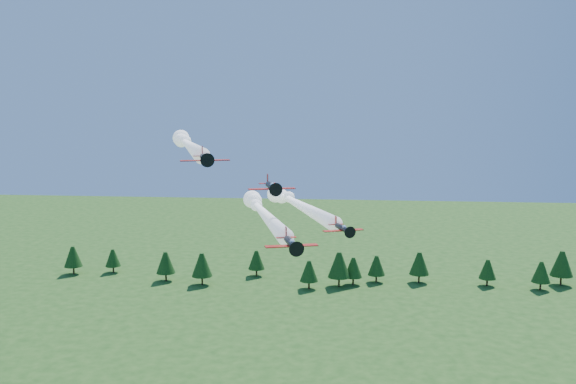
# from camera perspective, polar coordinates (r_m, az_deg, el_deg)

# --- Properties ---
(plane_lead) EXTENTS (18.32, 48.13, 3.70)m
(plane_lead) POSITION_cam_1_polar(r_m,az_deg,el_deg) (118.15, -2.33, -1.72)
(plane_lead) COLOR black
(plane_lead) RESTS_ON ground
(plane_left) EXTENTS (22.39, 55.38, 3.70)m
(plane_left) POSITION_cam_1_polar(r_m,az_deg,el_deg) (127.16, -8.86, 4.18)
(plane_left) COLOR black
(plane_left) RESTS_ON ground
(plane_right) EXTENTS (20.03, 44.42, 3.70)m
(plane_right) POSITION_cam_1_polar(r_m,az_deg,el_deg) (125.90, 0.75, -1.00)
(plane_right) COLOR black
(plane_right) RESTS_ON ground
(plane_slot) EXTENTS (7.98, 8.86, 2.80)m
(plane_slot) POSITION_cam_1_polar(r_m,az_deg,el_deg) (107.48, -1.48, 0.49)
(plane_slot) COLOR black
(plane_slot) RESTS_ON ground
(treeline) EXTENTS (172.77, 19.61, 11.45)m
(treeline) POSITION_cam_1_polar(r_m,az_deg,el_deg) (214.95, 3.68, -6.43)
(treeline) COLOR #382314
(treeline) RESTS_ON ground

